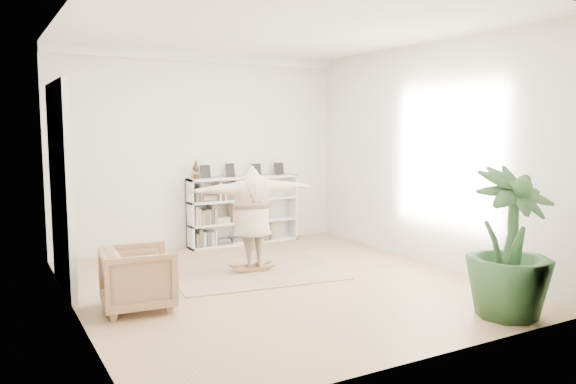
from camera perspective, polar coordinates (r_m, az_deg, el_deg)
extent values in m
plane|color=#9F8352|center=(8.18, -0.99, -9.33)|extent=(6.00, 6.00, 0.00)
plane|color=silver|center=(10.61, -8.71, 4.15)|extent=(5.50, 0.00, 5.50)
plane|color=silver|center=(5.43, 14.12, 1.65)|extent=(5.50, 0.00, 5.50)
plane|color=silver|center=(7.01, -21.26, 2.50)|extent=(0.00, 6.00, 6.00)
plane|color=silver|center=(9.49, 13.82, 3.74)|extent=(0.00, 6.00, 6.00)
plane|color=white|center=(7.98, -1.05, 16.38)|extent=(6.00, 6.00, 0.00)
cube|color=white|center=(10.62, -8.76, 13.39)|extent=(5.50, 0.12, 0.18)
cube|color=white|center=(8.34, -22.12, 0.30)|extent=(0.08, 1.78, 2.92)
cube|color=silver|center=(7.95, -21.62, 0.02)|extent=(0.06, 0.78, 2.80)
cube|color=silver|center=(8.73, -22.32, 0.56)|extent=(0.06, 0.78, 2.80)
cube|color=silver|center=(10.43, -9.92, -2.27)|extent=(0.04, 0.35, 1.30)
cube|color=silver|center=(11.32, 0.46, -1.47)|extent=(0.04, 0.35, 1.30)
cube|color=silver|center=(10.97, -4.85, -1.76)|extent=(2.20, 0.04, 1.30)
cube|color=silver|center=(10.94, -4.49, -5.13)|extent=(2.20, 0.35, 0.04)
cube|color=silver|center=(10.87, -4.51, -3.01)|extent=(2.20, 0.35, 0.04)
cube|color=silver|center=(10.80, -4.53, -0.76)|extent=(2.20, 0.35, 0.04)
cube|color=silver|center=(10.76, -4.55, 1.46)|extent=(2.20, 0.35, 0.04)
cube|color=black|center=(10.50, -8.39, 2.05)|extent=(0.18, 0.07, 0.24)
cube|color=black|center=(10.69, -5.89, 2.16)|extent=(0.18, 0.07, 0.24)
cube|color=black|center=(10.92, -3.23, 2.28)|extent=(0.18, 0.07, 0.24)
cube|color=black|center=(11.14, -0.92, 2.38)|extent=(0.18, 0.07, 0.24)
imported|color=tan|center=(7.25, -14.98, -8.45)|extent=(0.95, 0.92, 0.79)
cube|color=tan|center=(8.86, -3.65, -8.01)|extent=(2.73, 2.29, 0.02)
cube|color=brown|center=(8.85, -3.65, -7.62)|extent=(0.50, 0.34, 0.03)
cube|color=brown|center=(8.86, -3.65, -7.83)|extent=(0.32, 0.09, 0.04)
cube|color=brown|center=(8.86, -3.65, -7.83)|extent=(0.32, 0.09, 0.04)
cube|color=brown|center=(8.85, -3.65, -7.62)|extent=(0.19, 0.07, 0.10)
cube|color=brown|center=(8.85, -3.65, -7.62)|extent=(0.19, 0.07, 0.10)
imported|color=#C5AF93|center=(8.68, -3.69, -2.27)|extent=(1.99, 0.76, 1.58)
imported|color=#274A25|center=(7.12, 21.60, -4.85)|extent=(1.03, 1.03, 1.78)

